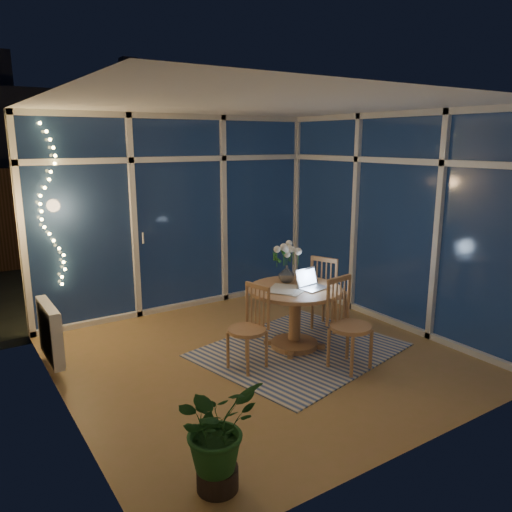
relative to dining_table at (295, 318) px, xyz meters
name	(u,v)px	position (x,y,z in m)	size (l,w,h in m)	color
floor	(261,356)	(-0.44, 0.00, -0.35)	(4.00, 4.00, 0.00)	olive
ceiling	(262,104)	(-0.44, 0.00, 2.25)	(4.00, 4.00, 0.00)	white
wall_back	(179,214)	(-0.44, 2.00, 0.95)	(4.00, 0.04, 2.60)	silver
wall_front	(422,284)	(-0.44, -2.00, 0.95)	(4.00, 0.04, 2.60)	silver
wall_left	(55,264)	(-2.44, 0.00, 0.95)	(0.04, 4.00, 2.60)	silver
wall_right	(397,221)	(1.56, 0.00, 0.95)	(0.04, 4.00, 2.60)	silver
window_wall_back	(180,214)	(-0.44, 1.96, 0.95)	(4.00, 0.10, 2.60)	silver
window_wall_right	(394,221)	(1.52, 0.00, 0.95)	(0.10, 4.00, 2.60)	silver
radiator	(50,332)	(-2.38, 0.90, 0.05)	(0.10, 0.70, 0.58)	silver
fairy_lights	(50,207)	(-2.09, 1.88, 1.18)	(0.24, 0.10, 1.85)	#FFD766
garden_patio	(141,263)	(0.06, 5.00, -0.41)	(12.00, 6.00, 0.10)	black
garden_fence	(104,213)	(-0.44, 5.50, 0.55)	(11.00, 0.08, 1.80)	#372514
neighbour_roof	(76,143)	(-0.14, 8.50, 1.85)	(7.00, 3.00, 2.20)	#2F3139
garden_shrubs	(94,262)	(-1.24, 3.40, 0.10)	(0.90, 0.90, 0.90)	#183216
rug	(300,350)	(0.00, -0.10, -0.34)	(2.06, 1.65, 0.01)	beige
dining_table	(295,318)	(0.00, 0.00, 0.00)	(1.02, 1.02, 0.70)	#A27A49
chair_left	(247,328)	(-0.72, -0.16, 0.09)	(0.40, 0.40, 0.87)	#A27A49
chair_right	(329,292)	(0.71, 0.23, 0.13)	(0.44, 0.44, 0.95)	#A27A49
chair_front	(351,325)	(0.14, -0.73, 0.12)	(0.44, 0.44, 0.95)	#A27A49
laptop	(314,279)	(0.14, -0.14, 0.46)	(0.31, 0.27, 0.23)	#BDBCC1
flower_vase	(287,273)	(0.05, 0.22, 0.45)	(0.20, 0.20, 0.21)	silver
bowl	(309,280)	(0.29, 0.12, 0.37)	(0.15, 0.15, 0.04)	white
newspapers	(287,290)	(-0.13, -0.02, 0.36)	(0.37, 0.28, 0.01)	silver
phone	(304,285)	(0.13, 0.01, 0.35)	(0.12, 0.06, 0.01)	black
potted_plant	(217,438)	(-1.85, -1.58, 0.03)	(0.54, 0.47, 0.76)	#1B4C1D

